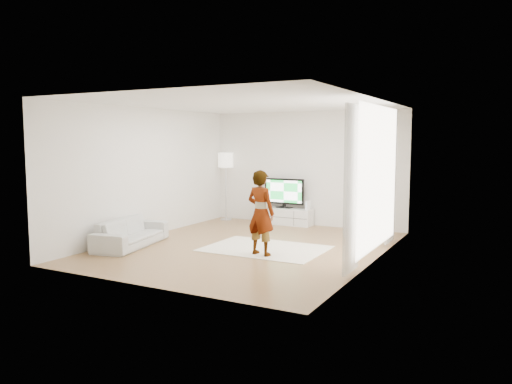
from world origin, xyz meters
The scene contains 17 objects.
floor centered at (0.00, 0.00, 0.00)m, with size 6.00×6.00×0.00m, color #9D7447.
ceiling centered at (0.00, 0.00, 2.80)m, with size 6.00×6.00×0.00m, color white.
wall_left centered at (-2.50, 0.00, 1.40)m, with size 0.02×6.00×2.80m, color silver.
wall_right centered at (2.50, 0.00, 1.40)m, with size 0.02×6.00×2.80m, color silver.
wall_back centered at (0.00, 3.00, 1.40)m, with size 5.00×0.02×2.80m, color silver.
wall_front centered at (0.00, -3.00, 1.40)m, with size 5.00×0.02×2.80m, color silver.
window centered at (2.48, 0.30, 1.45)m, with size 0.01×2.60×2.50m, color white.
curtain_near centered at (2.40, -1.00, 1.35)m, with size 0.04×0.70×2.60m, color white.
curtain_far centered at (2.40, 1.60, 1.35)m, with size 0.04×0.70×2.60m, color white.
media_console centered at (-0.50, 2.76, 0.21)m, with size 1.47×0.42×0.41m.
television centered at (-0.50, 2.79, 0.81)m, with size 1.05×0.21×0.73m.
game_console centered at (0.15, 2.76, 0.53)m, with size 0.08×0.17×0.23m.
potted_plant centered at (-1.12, 2.77, 0.60)m, with size 0.20×0.20×0.36m, color #3F7238.
rug centered at (0.38, 0.03, 0.01)m, with size 2.28×1.64×0.01m, color white.
player centered at (0.55, -0.49, 0.79)m, with size 0.57×0.37×1.56m, color #334772.
sofa centered at (-2.10, -0.99, 0.27)m, with size 1.86×0.73×0.54m, color beige.
floor_lamp centered at (-2.14, 2.70, 1.50)m, with size 0.39×0.39×1.77m.
Camera 1 is at (4.69, -8.44, 2.11)m, focal length 35.00 mm.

